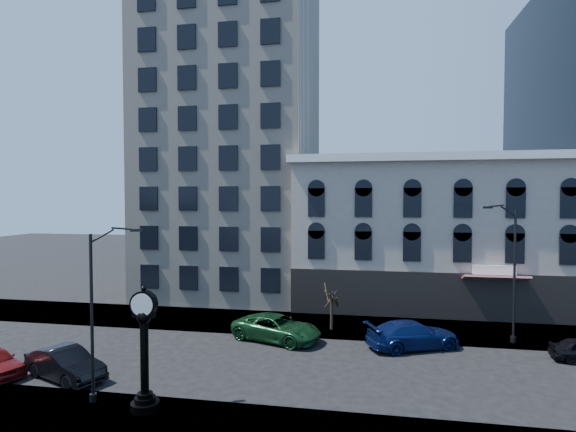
# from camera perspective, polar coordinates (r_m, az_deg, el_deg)

# --- Properties ---
(ground) EXTENTS (160.00, 160.00, 0.00)m
(ground) POSITION_cam_1_polar(r_m,az_deg,el_deg) (26.31, -6.13, -18.01)
(ground) COLOR black
(ground) RESTS_ON ground
(sidewalk_far) EXTENTS (160.00, 6.00, 0.12)m
(sidewalk_far) POSITION_cam_1_polar(r_m,az_deg,el_deg) (33.67, -2.21, -13.34)
(sidewalk_far) COLOR gray
(sidewalk_far) RESTS_ON ground
(cream_tower) EXTENTS (15.90, 15.40, 42.50)m
(cream_tower) POSITION_cam_1_polar(r_m,az_deg,el_deg) (45.69, -7.00, 15.14)
(cream_tower) COLOR beige
(cream_tower) RESTS_ON ground
(victorian_row) EXTENTS (22.60, 11.19, 12.50)m
(victorian_row) POSITION_cam_1_polar(r_m,az_deg,el_deg) (40.02, 17.36, -2.31)
(victorian_row) COLOR #AFA090
(victorian_row) RESTS_ON ground
(street_clock) EXTENTS (1.20, 1.20, 5.29)m
(street_clock) POSITION_cam_1_polar(r_m,az_deg,el_deg) (20.79, -17.77, -16.34)
(street_clock) COLOR black
(street_clock) RESTS_ON sidewalk_near
(street_lamp_near) EXTENTS (1.93, 0.95, 7.87)m
(street_lamp_near) POSITION_cam_1_polar(r_m,az_deg,el_deg) (21.43, -22.22, -6.08)
(street_lamp_near) COLOR black
(street_lamp_near) RESTS_ON sidewalk_near
(street_lamp_far) EXTENTS (2.18, 0.99, 8.77)m
(street_lamp_far) POSITION_cam_1_polar(r_m,az_deg,el_deg) (30.73, 25.93, -2.39)
(street_lamp_far) COLOR black
(street_lamp_far) RESTS_ON sidewalk_far
(bare_tree_far) EXTENTS (2.02, 2.02, 3.47)m
(bare_tree_far) POSITION_cam_1_polar(r_m,az_deg,el_deg) (31.27, 5.57, -9.53)
(bare_tree_far) COLOR #302618
(bare_tree_far) RESTS_ON sidewalk_far
(car_near_b) EXTENTS (5.01, 3.29, 1.56)m
(car_near_b) POSITION_cam_1_polar(r_m,az_deg,el_deg) (26.28, -26.44, -16.45)
(car_near_b) COLOR black
(car_near_b) RESTS_ON ground
(car_far_a) EXTENTS (6.35, 4.40, 1.61)m
(car_far_a) POSITION_cam_1_polar(r_m,az_deg,el_deg) (29.62, -1.43, -14.02)
(car_far_a) COLOR #143F1E
(car_far_a) RESTS_ON ground
(car_far_b) EXTENTS (6.15, 4.41, 1.65)m
(car_far_b) POSITION_cam_1_polar(r_m,az_deg,el_deg) (29.17, 15.57, -14.32)
(car_far_b) COLOR #0C194C
(car_far_b) RESTS_ON ground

